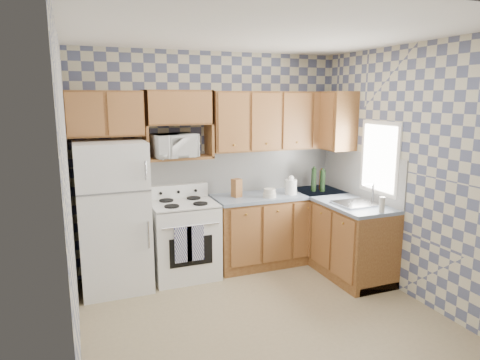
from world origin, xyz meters
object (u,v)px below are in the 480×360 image
Objects in this scene: refrigerator at (113,216)px; stove_body at (184,240)px; microwave at (174,146)px; electric_kettle at (291,187)px.

stove_body is at bearing 1.78° from refrigerator.
stove_body is 1.14m from microwave.
stove_body is 4.70× the size of electric_kettle.
refrigerator is 1.06m from microwave.
microwave reaches higher than stove_body.
microwave is (0.74, 0.12, 0.75)m from refrigerator.
electric_kettle is at bearing -1.38° from refrigerator.
stove_body is (0.80, 0.03, -0.39)m from refrigerator.
refrigerator is 0.89m from stove_body.
electric_kettle reaches higher than stove_body.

